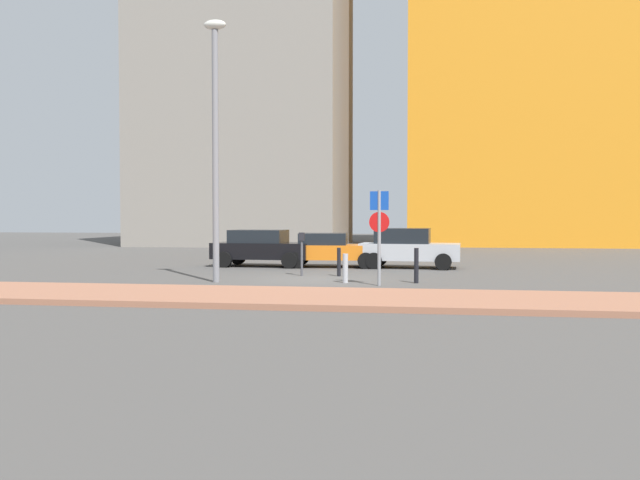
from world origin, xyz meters
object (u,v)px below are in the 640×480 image
(parked_car_black, at_px, (262,247))
(parking_sign_post, at_px, (379,226))
(parked_car_orange, at_px, (330,249))
(parked_car_silver, at_px, (408,247))
(street_lamp, at_px, (215,131))
(traffic_bollard_far, at_px, (345,268))
(traffic_bollard_near, at_px, (416,266))
(parking_meter, at_px, (302,248))
(traffic_bollard_mid, at_px, (339,262))

(parked_car_black, relative_size, parking_sign_post, 1.45)
(parked_car_orange, height_order, parking_sign_post, parking_sign_post)
(parked_car_orange, xyz_separation_m, parking_sign_post, (2.48, -7.10, 1.04))
(parked_car_silver, bearing_deg, street_lamp, -129.90)
(parking_sign_post, bearing_deg, traffic_bollard_far, 148.20)
(traffic_bollard_near, distance_m, traffic_bollard_far, 2.17)
(parking_sign_post, bearing_deg, parking_meter, 134.57)
(parked_car_silver, xyz_separation_m, street_lamp, (-5.71, -6.83, 3.85))
(parking_meter, relative_size, traffic_bollard_far, 1.66)
(traffic_bollard_far, bearing_deg, street_lamp, -174.16)
(parked_car_black, height_order, parked_car_silver, parked_car_silver)
(traffic_bollard_near, height_order, traffic_bollard_far, traffic_bollard_near)
(parking_meter, bearing_deg, street_lamp, -129.82)
(traffic_bollard_near, bearing_deg, street_lamp, -173.71)
(parked_car_orange, height_order, parked_car_silver, parked_car_silver)
(street_lamp, bearing_deg, parked_car_orange, 69.25)
(parked_car_orange, xyz_separation_m, traffic_bollard_mid, (0.90, -4.16, -0.23))
(parked_car_silver, xyz_separation_m, traffic_bollard_near, (0.43, -6.15, -0.28))
(parked_car_orange, relative_size, traffic_bollard_mid, 4.24)
(parked_car_orange, xyz_separation_m, parking_meter, (-0.38, -4.19, 0.24))
(traffic_bollard_mid, bearing_deg, parked_car_orange, 102.24)
(parked_car_orange, bearing_deg, parking_sign_post, -70.72)
(parked_car_orange, relative_size, parked_car_silver, 1.04)
(parking_sign_post, distance_m, parking_meter, 4.16)
(traffic_bollard_near, relative_size, traffic_bollard_far, 1.20)
(parked_car_silver, distance_m, parking_sign_post, 7.18)
(parked_car_black, bearing_deg, parked_car_orange, 1.85)
(traffic_bollard_mid, xyz_separation_m, traffic_bollard_far, (0.50, -2.27, -0.04))
(traffic_bollard_near, bearing_deg, parking_sign_post, -138.65)
(traffic_bollard_near, bearing_deg, traffic_bollard_mid, 142.95)
(parked_car_silver, relative_size, traffic_bollard_far, 4.45)
(traffic_bollard_near, relative_size, traffic_bollard_mid, 1.10)
(traffic_bollard_near, bearing_deg, parked_car_orange, 119.98)
(parked_car_orange, height_order, traffic_bollard_mid, parked_car_orange)
(parked_car_orange, xyz_separation_m, traffic_bollard_near, (3.55, -6.16, -0.18))
(street_lamp, bearing_deg, parked_car_silver, 50.10)
(parked_car_silver, distance_m, parking_meter, 5.46)
(street_lamp, bearing_deg, parked_car_black, 92.05)
(parked_car_silver, relative_size, street_lamp, 0.50)
(parked_car_silver, height_order, traffic_bollard_near, parked_car_silver)
(parked_car_orange, relative_size, parking_sign_post, 1.47)
(street_lamp, relative_size, traffic_bollard_mid, 8.26)
(parking_sign_post, relative_size, street_lamp, 0.35)
(parked_car_silver, bearing_deg, parking_meter, -129.96)
(parked_car_black, bearing_deg, parking_meter, -59.16)
(parking_meter, relative_size, traffic_bollard_near, 1.39)
(parked_car_orange, bearing_deg, traffic_bollard_mid, -77.76)
(traffic_bollard_far, bearing_deg, parking_sign_post, -31.80)
(traffic_bollard_mid, bearing_deg, street_lamp, -142.52)
(parked_car_silver, xyz_separation_m, parking_meter, (-3.50, -4.18, 0.14))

